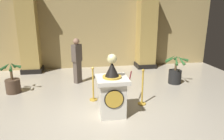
% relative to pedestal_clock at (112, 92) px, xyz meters
% --- Properties ---
extents(ground_plane, '(11.98, 11.98, 0.00)m').
position_rel_pedestal_clock_xyz_m(ground_plane, '(-0.24, -0.10, -0.64)').
color(ground_plane, '#B2A893').
extents(back_wall, '(11.98, 0.16, 3.62)m').
position_rel_pedestal_clock_xyz_m(back_wall, '(-0.24, 4.99, 1.17)').
color(back_wall, tan).
rests_on(back_wall, ground_plane).
extents(pedestal_clock, '(0.80, 0.80, 1.64)m').
position_rel_pedestal_clock_xyz_m(pedestal_clock, '(0.00, 0.00, 0.00)').
color(pedestal_clock, silver).
rests_on(pedestal_clock, ground_plane).
extents(stanchion_near, '(0.24, 0.24, 1.07)m').
position_rel_pedestal_clock_xyz_m(stanchion_near, '(0.97, 0.48, -0.26)').
color(stanchion_near, gold).
rests_on(stanchion_near, ground_plane).
extents(stanchion_far, '(0.24, 0.24, 1.06)m').
position_rel_pedestal_clock_xyz_m(stanchion_far, '(-0.41, 1.01, -0.26)').
color(stanchion_far, gold).
rests_on(stanchion_far, ground_plane).
extents(velvet_rope, '(0.99, 0.98, 0.22)m').
position_rel_pedestal_clock_xyz_m(velvet_rope, '(0.28, 0.74, 0.15)').
color(velvet_rope, '#591419').
extents(column_left, '(0.91, 0.91, 3.47)m').
position_rel_pedestal_clock_xyz_m(column_left, '(-2.87, 4.56, 1.09)').
color(column_left, black).
rests_on(column_left, ground_plane).
extents(column_right, '(0.96, 0.96, 3.47)m').
position_rel_pedestal_clock_xyz_m(column_right, '(2.39, 4.56, 1.09)').
color(column_right, black).
rests_on(column_right, ground_plane).
extents(potted_palm_left, '(0.64, 0.63, 1.07)m').
position_rel_pedestal_clock_xyz_m(potted_palm_left, '(-3.01, 2.05, -0.31)').
color(potted_palm_left, '#4C3828').
rests_on(potted_palm_left, ground_plane).
extents(potted_palm_right, '(0.90, 0.83, 1.13)m').
position_rel_pedestal_clock_xyz_m(potted_palm_right, '(2.75, 2.05, -0.25)').
color(potted_palm_right, black).
rests_on(potted_palm_right, ground_plane).
extents(bystander_guest, '(0.40, 0.42, 1.70)m').
position_rel_pedestal_clock_xyz_m(bystander_guest, '(-0.87, 2.72, 0.27)').
color(bystander_guest, brown).
rests_on(bystander_guest, ground_plane).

